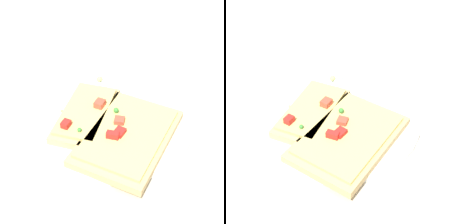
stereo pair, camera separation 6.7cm
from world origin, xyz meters
The scene contains 7 objects.
ground_plane centered at (0.00, 0.00, 0.00)m, with size 4.00×4.00×0.00m, color #BCB29E.
plate centered at (0.00, 0.00, 0.01)m, with size 0.30×0.30×0.01m.
fork centered at (-0.03, 0.01, 0.01)m, with size 0.03×0.23×0.01m.
knife centered at (0.02, 0.06, 0.01)m, with size 0.02×0.19×0.01m.
pizza_slice_main centered at (0.04, -0.06, 0.02)m, with size 0.17×0.22×0.03m.
pizza_slice_corner centered at (-0.04, -0.02, 0.02)m, with size 0.09×0.17×0.03m.
crumb_scatter centered at (-0.02, 0.03, 0.02)m, with size 0.15×0.14×0.01m.
Camera 1 is at (0.11, -0.50, 0.46)m, focal length 60.00 mm.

